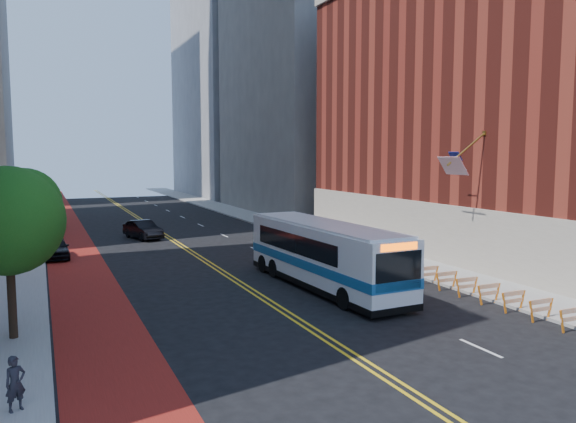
% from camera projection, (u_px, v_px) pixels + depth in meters
% --- Properties ---
extents(ground, '(160.00, 160.00, 0.00)m').
position_uv_depth(ground, '(343.00, 349.00, 20.99)').
color(ground, black).
rests_on(ground, ground).
extents(sidewalk_left, '(4.00, 140.00, 0.15)m').
position_uv_depth(sidewalk_left, '(16.00, 247.00, 43.42)').
color(sidewalk_left, gray).
rests_on(sidewalk_left, ground).
extents(sidewalk_right, '(4.00, 140.00, 0.15)m').
position_uv_depth(sidewalk_right, '(297.00, 230.00, 53.10)').
color(sidewalk_right, gray).
rests_on(sidewalk_right, ground).
extents(bus_lane_paint, '(3.60, 140.00, 0.01)m').
position_uv_depth(bus_lane_paint, '(70.00, 245.00, 45.00)').
color(bus_lane_paint, maroon).
rests_on(bus_lane_paint, ground).
extents(center_line_inner, '(0.14, 140.00, 0.01)m').
position_uv_depth(center_line_inner, '(169.00, 239.00, 48.19)').
color(center_line_inner, gold).
rests_on(center_line_inner, ground).
extents(center_line_outer, '(0.14, 140.00, 0.01)m').
position_uv_depth(center_line_outer, '(173.00, 239.00, 48.34)').
color(center_line_outer, gold).
rests_on(center_line_outer, ground).
extents(lane_dashes, '(0.14, 98.20, 0.01)m').
position_uv_depth(lane_dashes, '(201.00, 225.00, 57.48)').
color(lane_dashes, silver).
rests_on(lane_dashes, ground).
extents(brick_building, '(18.73, 36.00, 22.00)m').
position_uv_depth(brick_building, '(532.00, 102.00, 39.62)').
color(brick_building, maroon).
rests_on(brick_building, ground).
extents(midrise_right_near, '(18.00, 26.00, 40.00)m').
position_uv_depth(midrise_right_near, '(316.00, 54.00, 71.86)').
color(midrise_right_near, slate).
rests_on(midrise_right_near, ground).
extents(midrise_right_far, '(20.00, 28.00, 55.00)m').
position_uv_depth(midrise_right_far, '(245.00, 39.00, 98.77)').
color(midrise_right_far, gray).
rests_on(midrise_right_far, ground).
extents(construction_barriers, '(1.42, 10.91, 1.00)m').
position_uv_depth(construction_barriers, '(477.00, 287.00, 27.91)').
color(construction_barriers, orange).
rests_on(construction_barriers, ground).
extents(street_tree, '(4.20, 4.20, 6.70)m').
position_uv_depth(street_tree, '(9.00, 216.00, 21.44)').
color(street_tree, black).
rests_on(street_tree, sidewalk_left).
extents(transit_bus, '(3.44, 13.12, 3.57)m').
position_uv_depth(transit_bus, '(323.00, 254.00, 30.52)').
color(transit_bus, white).
rests_on(transit_bus, ground).
extents(car_a, '(1.80, 4.35, 1.47)m').
position_uv_depth(car_a, '(56.00, 248.00, 39.21)').
color(car_a, black).
rests_on(car_a, ground).
extents(car_b, '(2.90, 5.06, 1.58)m').
position_uv_depth(car_b, '(143.00, 230.00, 48.23)').
color(car_b, black).
rests_on(car_b, ground).
extents(car_c, '(2.20, 4.94, 1.41)m').
position_uv_depth(car_c, '(51.00, 224.00, 52.61)').
color(car_c, black).
rests_on(car_c, ground).
extents(pedestrian, '(0.68, 0.59, 1.57)m').
position_uv_depth(pedestrian, '(15.00, 384.00, 15.58)').
color(pedestrian, black).
rests_on(pedestrian, sidewalk_left).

